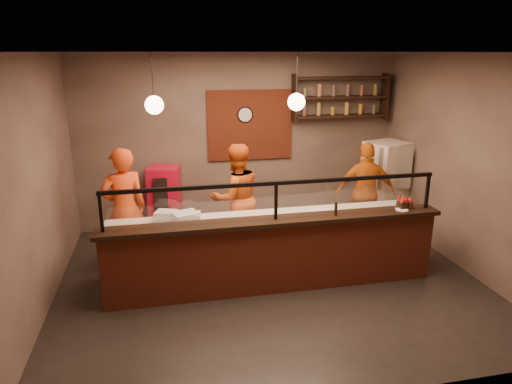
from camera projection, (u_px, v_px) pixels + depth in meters
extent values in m
plane|color=black|center=(270.00, 280.00, 6.70)|extent=(6.00, 6.00, 0.00)
plane|color=#37312A|center=(272.00, 52.00, 5.77)|extent=(6.00, 6.00, 0.00)
plane|color=#746255|center=(240.00, 141.00, 8.57)|extent=(6.00, 0.00, 6.00)
plane|color=#746255|center=(36.00, 187.00, 5.65)|extent=(0.00, 5.00, 5.00)
plane|color=#746255|center=(465.00, 164.00, 6.82)|extent=(0.00, 5.00, 5.00)
plane|color=#746255|center=(339.00, 248.00, 3.89)|extent=(6.00, 0.00, 6.00)
cube|color=maroon|center=(250.00, 125.00, 8.50)|extent=(1.60, 0.04, 1.30)
cube|color=maroon|center=(275.00, 257.00, 6.28)|extent=(4.60, 0.25, 1.00)
cube|color=black|center=(276.00, 221.00, 6.12)|extent=(4.70, 0.37, 0.06)
cube|color=gray|center=(267.00, 248.00, 6.76)|extent=(4.60, 0.75, 0.85)
cube|color=silver|center=(267.00, 219.00, 6.63)|extent=(4.60, 0.75, 0.05)
cube|color=white|center=(276.00, 201.00, 6.04)|extent=(4.40, 0.02, 0.50)
cube|color=black|center=(276.00, 183.00, 5.96)|extent=(4.50, 0.05, 0.05)
cube|color=black|center=(101.00, 213.00, 5.60)|extent=(0.04, 0.04, 0.50)
cube|color=black|center=(276.00, 201.00, 6.04)|extent=(0.04, 0.04, 0.50)
cube|color=black|center=(427.00, 191.00, 6.47)|extent=(0.04, 0.04, 0.50)
cube|color=black|center=(339.00, 116.00, 8.65)|extent=(1.80, 0.28, 0.04)
cube|color=black|center=(340.00, 97.00, 8.54)|extent=(1.80, 0.28, 0.04)
cube|color=black|center=(342.00, 78.00, 8.44)|extent=(1.80, 0.28, 0.04)
cube|color=black|center=(294.00, 98.00, 8.37)|extent=(0.04, 0.28, 0.85)
cube|color=black|center=(385.00, 96.00, 8.72)|extent=(0.04, 0.28, 0.85)
cylinder|color=black|center=(245.00, 115.00, 8.41)|extent=(0.30, 0.04, 0.30)
cylinder|color=black|center=(152.00, 77.00, 5.75)|extent=(0.01, 0.01, 0.60)
sphere|color=#FFB28C|center=(154.00, 105.00, 5.85)|extent=(0.24, 0.24, 0.24)
cylinder|color=black|center=(297.00, 76.00, 6.12)|extent=(0.01, 0.01, 0.60)
sphere|color=#FFB28C|center=(296.00, 102.00, 6.22)|extent=(0.24, 0.24, 0.24)
imported|color=#DB4414|center=(124.00, 209.00, 6.89)|extent=(0.79, 0.64, 1.88)
imported|color=#C55012|center=(236.00, 198.00, 7.51)|extent=(1.01, 0.86, 1.81)
imported|color=#C55F12|center=(366.00, 193.00, 7.89)|extent=(1.09, 0.63, 1.75)
cube|color=beige|center=(385.00, 185.00, 8.52)|extent=(0.86, 0.83, 1.64)
cube|color=red|center=(165.00, 201.00, 8.25)|extent=(0.63, 0.59, 1.26)
cylinder|color=silver|center=(326.00, 213.00, 6.77)|extent=(0.69, 0.69, 0.01)
cube|color=white|center=(190.00, 218.00, 6.40)|extent=(0.32, 0.27, 0.14)
cube|color=silver|center=(166.00, 216.00, 6.48)|extent=(0.35, 0.32, 0.14)
cube|color=silver|center=(186.00, 218.00, 6.36)|extent=(0.41, 0.37, 0.17)
cylinder|color=yellow|center=(183.00, 218.00, 6.50)|extent=(0.34, 0.29, 0.07)
cube|color=black|center=(404.00, 205.00, 6.52)|extent=(0.19, 0.15, 0.10)
cylinder|color=black|center=(336.00, 209.00, 6.22)|extent=(0.05, 0.05, 0.19)
cylinder|color=white|center=(402.00, 210.00, 6.45)|extent=(0.22, 0.22, 0.01)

